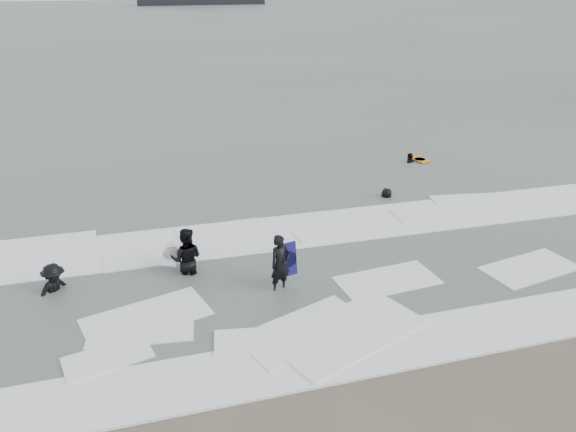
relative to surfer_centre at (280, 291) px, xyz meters
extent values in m
plane|color=brown|center=(0.88, -2.52, 0.00)|extent=(320.00, 320.00, 0.00)
plane|color=#47544C|center=(0.88, 77.48, 0.06)|extent=(320.00, 320.00, 0.00)
imported|color=black|center=(0.00, 0.00, 0.00)|extent=(0.73, 0.60, 1.71)
imported|color=black|center=(-2.38, 1.69, 0.00)|extent=(1.10, 0.95, 1.96)
imported|color=black|center=(-5.99, 1.50, 0.00)|extent=(1.27, 1.22, 1.73)
imported|color=black|center=(8.47, 9.22, 0.00)|extent=(1.01, 0.88, 1.63)
imported|color=black|center=(5.67, 5.56, 0.00)|extent=(0.89, 0.76, 1.53)
cube|color=white|center=(0.88, -3.12, 0.03)|extent=(30.03, 2.32, 0.07)
cube|color=white|center=(0.88, 3.48, 0.04)|extent=(30.00, 2.60, 0.09)
camera|label=1|loc=(-3.26, -12.93, 8.18)|focal=35.00mm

